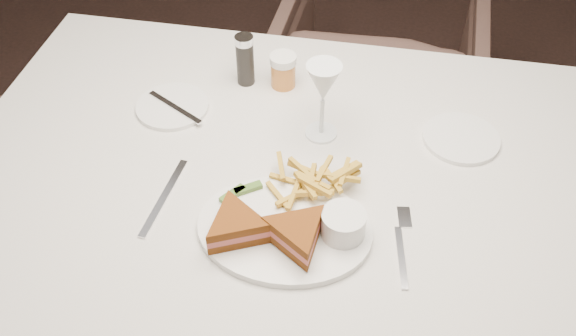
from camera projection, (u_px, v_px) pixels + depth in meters
The scene contains 4 objects.
ground at pixel (313, 316), 1.91m from camera, with size 5.00×5.00×0.00m, color black.
table at pixel (293, 278), 1.55m from camera, with size 1.38×0.92×0.75m, color silver.
chair_far at pixel (377, 70), 2.20m from camera, with size 0.66×0.61×0.67m, color #47322C.
table_setting at pixel (294, 176), 1.22m from camera, with size 0.78×0.62×0.18m.
Camera 1 is at (0.18, -1.02, 1.66)m, focal length 40.00 mm.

